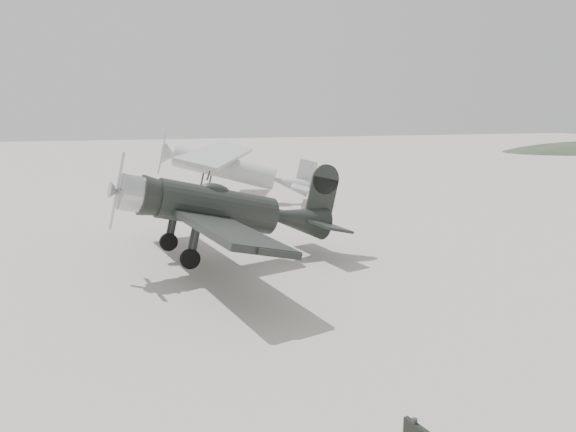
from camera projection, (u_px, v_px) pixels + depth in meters
name	position (u px, v px, depth m)	size (l,w,h in m)	color
ground	(337.00, 290.00, 16.34)	(160.00, 160.00, 0.00)	#A6A093
lowwing_monoplane	(227.00, 210.00, 18.66)	(7.99, 11.10, 3.56)	black
highwing_monoplane	(231.00, 164.00, 30.88)	(8.64, 11.90, 3.42)	#9FA2A4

